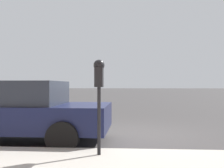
{
  "coord_description": "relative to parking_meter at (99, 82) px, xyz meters",
  "views": [
    {
      "loc": [
        -7.09,
        -0.01,
        1.34
      ],
      "look_at": [
        -2.5,
        0.29,
        1.36
      ],
      "focal_mm": 42.0,
      "sensor_mm": 36.0,
      "label": 1
    }
  ],
  "objects": [
    {
      "name": "car_navy",
      "position": [
        1.52,
        2.14,
        -0.63
      ],
      "size": [
        2.14,
        4.27,
        1.43
      ],
      "rotation": [
        0.0,
        0.0,
        3.13
      ],
      "color": "#14193D",
      "rests_on": "ground_plane"
    },
    {
      "name": "ground_plane",
      "position": [
        2.67,
        -0.5,
        -1.39
      ],
      "size": [
        220.0,
        220.0,
        0.0
      ],
      "primitive_type": "plane",
      "color": "#3D3A3A"
    },
    {
      "name": "parking_meter",
      "position": [
        0.0,
        0.0,
        0.0
      ],
      "size": [
        0.21,
        0.19,
        1.62
      ],
      "color": "black",
      "rests_on": "sidewalk"
    }
  ]
}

